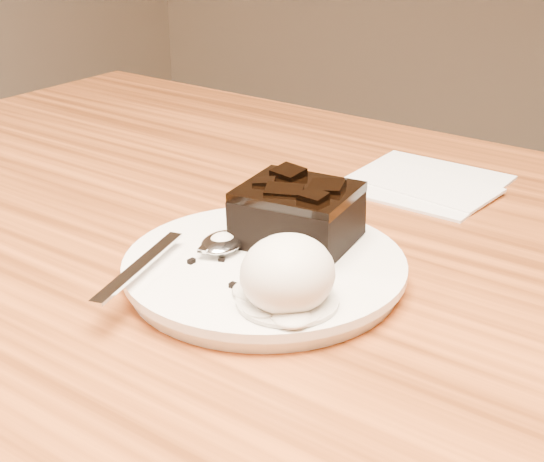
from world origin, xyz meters
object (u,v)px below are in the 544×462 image
Objects in this scene: spoon at (222,244)px; napkin at (423,182)px; ice_cream_scoop at (288,274)px; brownie at (298,218)px; plate at (265,270)px.

napkin is at bearing 65.37° from spoon.
ice_cream_scoop is 0.10m from spoon.
ice_cream_scoop is at bearing -59.19° from brownie.
ice_cream_scoop is 0.32m from napkin.
plate is at bearing -90.87° from brownie.
napkin is (-0.05, 0.32, -0.04)m from ice_cream_scoop.
spoon is 0.28m from napkin.
ice_cream_scoop reaches higher than napkin.
ice_cream_scoop is at bearing -81.05° from napkin.
spoon is at bearing -127.70° from brownie.
brownie is 0.49× the size of spoon.
plate is at bearing -7.29° from spoon.
brownie is 0.60× the size of napkin.
spoon is (-0.04, -0.01, 0.01)m from plate.
spoon is at bearing -98.75° from napkin.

